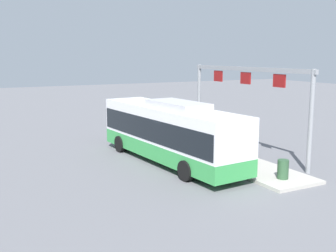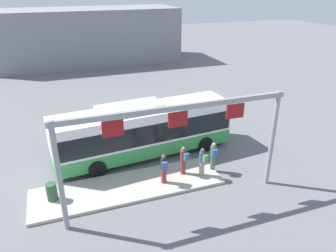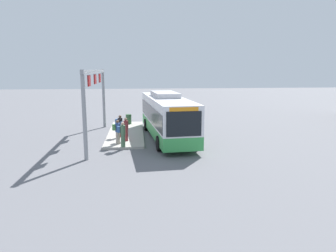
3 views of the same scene
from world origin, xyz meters
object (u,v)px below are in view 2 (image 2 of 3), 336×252
person_waiting_mid (164,168)px  person_waiting_far (202,161)px  person_boarding (213,155)px  bus_main (144,129)px  trash_bin (52,192)px  person_waiting_near (184,160)px

person_waiting_mid → person_waiting_far: (2.21, -0.05, 0.00)m
person_boarding → person_waiting_mid: (-3.07, -0.33, 0.00)m
bus_main → trash_bin: bus_main is taller
person_waiting_far → trash_bin: bearing=71.0°
bus_main → person_boarding: bearing=-51.0°
person_waiting_mid → bus_main: bearing=10.4°
bus_main → person_boarding: size_ratio=6.69×
person_waiting_mid → trash_bin: 5.68m
person_boarding → person_waiting_far: (-0.86, -0.39, 0.00)m
person_boarding → person_waiting_far: size_ratio=1.00×
person_boarding → person_waiting_mid: size_ratio=1.00×
bus_main → person_waiting_far: size_ratio=6.69×
bus_main → person_waiting_mid: bearing=-94.3°
person_waiting_mid → trash_bin: bearing=94.5°
bus_main → person_waiting_near: bearing=-71.2°
person_waiting_mid → person_waiting_far: bearing=-81.9°
bus_main → person_waiting_mid: size_ratio=6.69×
person_waiting_mid → trash_bin: size_ratio=1.86×
bus_main → person_boarding: bus_main is taller
bus_main → trash_bin: 6.48m
person_waiting_far → bus_main: bearing=17.2°
bus_main → person_waiting_far: 4.33m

